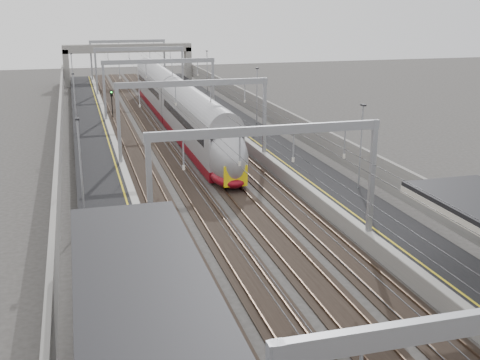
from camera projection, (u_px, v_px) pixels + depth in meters
platform_left at (99, 160)px, 52.78m from camera, size 4.00×120.00×1.00m
platform_right at (271, 149)px, 56.89m from camera, size 4.00×120.00×1.00m
tracks at (188, 159)px, 54.97m from camera, size 11.40×140.00×0.20m
overhead_line at (174, 83)px, 59.34m from camera, size 13.00×140.00×6.60m
overbridge at (128, 53)px, 104.28m from camera, size 22.00×2.20×6.90m
wall_left at (60, 150)px, 51.65m from camera, size 0.30×120.00×3.20m
wall_right at (303, 136)px, 57.40m from camera, size 0.30×120.00×3.20m
train at (178, 110)px, 67.22m from camera, size 2.90×52.80×4.58m
signal_green at (112, 99)px, 73.89m from camera, size 0.32×0.32×3.48m
signal_red_near at (179, 96)px, 75.90m from camera, size 0.32×0.32×3.48m
signal_red_far at (192, 92)px, 79.21m from camera, size 0.32×0.32×3.48m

